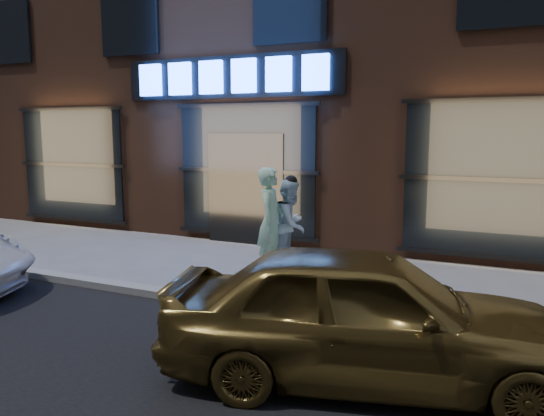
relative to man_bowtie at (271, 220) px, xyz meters
The scene contains 6 objects.
ground 2.64m from the man_bowtie, 127.10° to the right, with size 90.00×90.00×0.00m, color slate.
curb 2.62m from the man_bowtie, 127.10° to the right, with size 60.00×0.25×0.12m, color gray.
storefront_building 7.50m from the man_bowtie, 103.98° to the left, with size 30.20×8.28×10.30m.
man_bowtie is the anchor object (origin of this frame).
man_cap 0.46m from the man_bowtie, 61.08° to the left, with size 0.78×0.61×1.61m, color white.
gold_sedan 4.19m from the man_bowtie, 52.32° to the right, with size 1.61×4.01×1.37m, color brown.
Camera 1 is at (5.28, -6.25, 2.47)m, focal length 35.00 mm.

